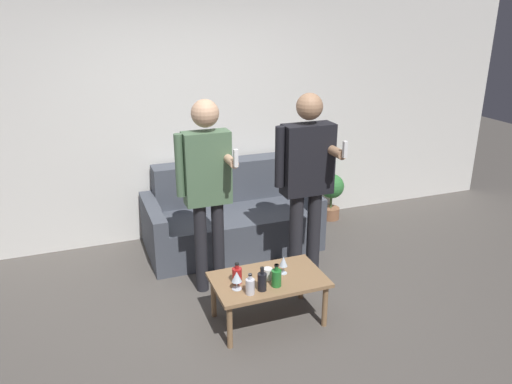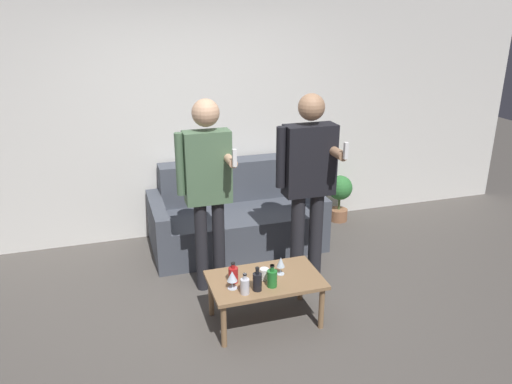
% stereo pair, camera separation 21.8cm
% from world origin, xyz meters
% --- Properties ---
extents(ground_plane, '(16.00, 16.00, 0.00)m').
position_xyz_m(ground_plane, '(0.00, 0.00, 0.00)').
color(ground_plane, '#514C47').
extents(wall_back, '(8.00, 0.06, 2.70)m').
position_xyz_m(wall_back, '(0.00, 2.01, 1.35)').
color(wall_back, silver).
rests_on(wall_back, ground_plane).
extents(couch, '(1.78, 0.92, 0.86)m').
position_xyz_m(couch, '(0.31, 1.54, 0.30)').
color(couch, '#474C56').
rests_on(couch, ground_plane).
extents(coffee_table, '(0.90, 0.54, 0.40)m').
position_xyz_m(coffee_table, '(0.16, 0.05, 0.35)').
color(coffee_table, '#8E6B47').
rests_on(coffee_table, ground_plane).
extents(bottle_orange, '(0.07, 0.07, 0.19)m').
position_xyz_m(bottle_orange, '(0.05, -0.09, 0.47)').
color(bottle_orange, black).
rests_on(bottle_orange, coffee_table).
extents(bottle_green, '(0.08, 0.08, 0.17)m').
position_xyz_m(bottle_green, '(-0.09, 0.08, 0.46)').
color(bottle_green, '#B21E1E').
rests_on(bottle_green, coffee_table).
extents(bottle_dark, '(0.08, 0.08, 0.18)m').
position_xyz_m(bottle_dark, '(0.17, -0.07, 0.47)').
color(bottle_dark, '#23752D').
rests_on(bottle_dark, coffee_table).
extents(bottle_yellow, '(0.07, 0.07, 0.17)m').
position_xyz_m(bottle_yellow, '(-0.06, -0.11, 0.46)').
color(bottle_yellow, silver).
rests_on(bottle_yellow, coffee_table).
extents(wine_glass_near, '(0.08, 0.08, 0.15)m').
position_xyz_m(wine_glass_near, '(-0.13, -0.01, 0.50)').
color(wine_glass_near, silver).
rests_on(wine_glass_near, coffee_table).
extents(wine_glass_far, '(0.07, 0.07, 0.15)m').
position_xyz_m(wine_glass_far, '(0.30, 0.08, 0.50)').
color(wine_glass_far, silver).
rests_on(wine_glass_far, coffee_table).
extents(cup_on_table, '(0.07, 0.07, 0.09)m').
position_xyz_m(cup_on_table, '(0.15, 0.05, 0.44)').
color(cup_on_table, white).
rests_on(cup_on_table, coffee_table).
extents(person_standing_left, '(0.46, 0.43, 1.73)m').
position_xyz_m(person_standing_left, '(-0.15, 0.71, 1.04)').
color(person_standing_left, '#232328').
rests_on(person_standing_left, ground_plane).
extents(person_standing_right, '(0.54, 0.45, 1.74)m').
position_xyz_m(person_standing_right, '(0.75, 0.62, 1.02)').
color(person_standing_right, '#232328').
rests_on(person_standing_right, ground_plane).
extents(potted_plant, '(0.29, 0.29, 0.56)m').
position_xyz_m(potted_plant, '(1.66, 1.76, 0.35)').
color(potted_plant, '#936042').
rests_on(potted_plant, ground_plane).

